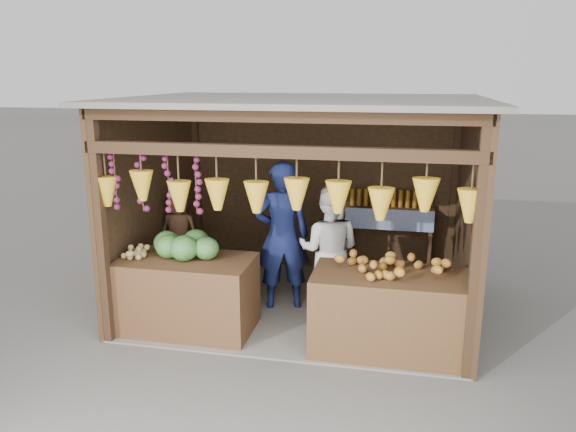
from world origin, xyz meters
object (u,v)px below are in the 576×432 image
object	(u,v)px
man_standing	(282,236)
woman_standing	(329,250)
counter_left	(187,295)
vendor_seated	(179,232)
counter_right	(391,313)

from	to	relation	value
man_standing	woman_standing	bearing A→B (deg)	159.50
counter_left	vendor_seated	bearing A→B (deg)	116.05
woman_standing	counter_left	bearing A→B (deg)	33.02
counter_right	woman_standing	xyz separation A→B (m)	(-0.80, 0.90, 0.38)
woman_standing	counter_right	bearing A→B (deg)	135.52
woman_standing	man_standing	bearing A→B (deg)	1.80
man_standing	woman_standing	world-z (taller)	man_standing
counter_right	woman_standing	distance (m)	1.26
counter_left	man_standing	world-z (taller)	man_standing
vendor_seated	man_standing	bearing A→B (deg)	170.87
vendor_seated	counter_right	bearing A→B (deg)	158.58
counter_right	vendor_seated	bearing A→B (deg)	157.55
man_standing	vendor_seated	xyz separation A→B (m)	(-1.50, 0.27, -0.11)
man_standing	vendor_seated	bearing A→B (deg)	-28.40
counter_left	woman_standing	bearing A→B (deg)	28.96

